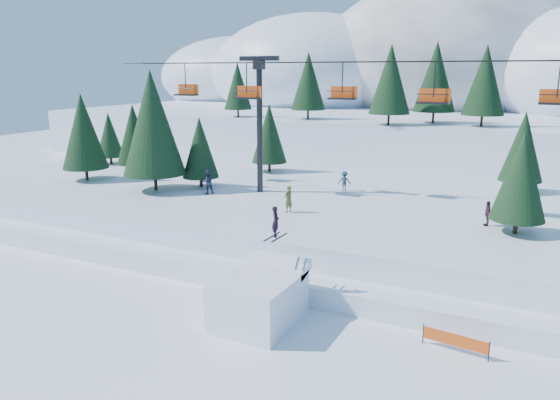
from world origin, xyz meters
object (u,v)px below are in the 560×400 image
at_px(banner_far, 494,333).
at_px(banner_near, 455,340).
at_px(jump_kicker, 260,298).
at_px(chairlift, 399,107).

bearing_deg(banner_far, banner_near, -135.28).
distance_m(jump_kicker, banner_far, 10.59).
height_order(jump_kicker, banner_near, jump_kicker).
height_order(jump_kicker, chairlift, chairlift).
height_order(jump_kicker, banner_far, jump_kicker).
xyz_separation_m(jump_kicker, chairlift, (2.26, 15.57, 8.08)).
bearing_deg(banner_far, jump_kicker, -165.57).
relative_size(jump_kicker, chairlift, 0.12).
bearing_deg(chairlift, banner_far, -58.36).
bearing_deg(banner_near, jump_kicker, -172.07).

